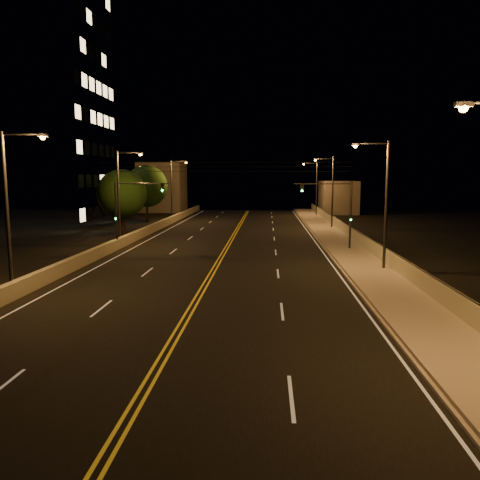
# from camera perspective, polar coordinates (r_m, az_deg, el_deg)

# --- Properties ---
(ground) EXTENTS (160.00, 160.00, 0.00)m
(ground) POSITION_cam_1_polar(r_m,az_deg,el_deg) (13.96, -13.48, -20.44)
(ground) COLOR black
(ground) RESTS_ON ground
(road) EXTENTS (18.00, 120.00, 0.02)m
(road) POSITION_cam_1_polar(r_m,az_deg,el_deg) (32.63, -3.31, -3.84)
(road) COLOR black
(road) RESTS_ON ground
(sidewalk) EXTENTS (3.60, 120.00, 0.30)m
(sidewalk) POSITION_cam_1_polar(r_m,az_deg,el_deg) (33.15, 15.61, -3.68)
(sidewalk) COLOR #9F9385
(sidewalk) RESTS_ON ground
(curb) EXTENTS (0.14, 120.00, 0.15)m
(curb) POSITION_cam_1_polar(r_m,az_deg,el_deg) (32.81, 12.41, -3.83)
(curb) COLOR #9F9385
(curb) RESTS_ON ground
(parapet_wall) EXTENTS (0.30, 120.00, 1.00)m
(parapet_wall) POSITION_cam_1_polar(r_m,az_deg,el_deg) (33.42, 18.42, -2.57)
(parapet_wall) COLOR #A8A48C
(parapet_wall) RESTS_ON sidewalk
(jersey_barrier) EXTENTS (0.45, 120.00, 0.94)m
(jersey_barrier) POSITION_cam_1_polar(r_m,az_deg,el_deg) (35.08, -19.58, -2.70)
(jersey_barrier) COLOR #A8A48C
(jersey_barrier) RESTS_ON ground
(distant_building_right) EXTENTS (6.00, 10.00, 5.78)m
(distant_building_right) POSITION_cam_1_polar(r_m,az_deg,el_deg) (86.76, 11.85, 5.15)
(distant_building_right) COLOR gray
(distant_building_right) RESTS_ON ground
(distant_building_left) EXTENTS (8.00, 8.00, 9.15)m
(distant_building_left) POSITION_cam_1_polar(r_m,az_deg,el_deg) (89.63, -9.43, 6.36)
(distant_building_left) COLOR gray
(distant_building_left) RESTS_ON ground
(parapet_rail) EXTENTS (0.06, 120.00, 0.06)m
(parapet_rail) POSITION_cam_1_polar(r_m,az_deg,el_deg) (33.33, 18.46, -1.67)
(parapet_rail) COLOR black
(parapet_rail) RESTS_ON parapet_wall
(lane_markings) EXTENTS (17.32, 116.00, 0.00)m
(lane_markings) POSITION_cam_1_polar(r_m,az_deg,el_deg) (32.56, -3.32, -3.84)
(lane_markings) COLOR silver
(lane_markings) RESTS_ON road
(streetlight_1) EXTENTS (2.55, 0.28, 8.91)m
(streetlight_1) POSITION_cam_1_polar(r_m,az_deg,el_deg) (33.20, 16.96, 5.00)
(streetlight_1) COLOR #2D2D33
(streetlight_1) RESTS_ON ground
(streetlight_2) EXTENTS (2.55, 0.28, 8.91)m
(streetlight_2) POSITION_cam_1_polar(r_m,az_deg,el_deg) (59.22, 10.96, 6.24)
(streetlight_2) COLOR #2D2D33
(streetlight_2) RESTS_ON ground
(streetlight_3) EXTENTS (2.55, 0.28, 8.91)m
(streetlight_3) POSITION_cam_1_polar(r_m,az_deg,el_deg) (78.11, 9.12, 6.61)
(streetlight_3) COLOR #2D2D33
(streetlight_3) RESTS_ON ground
(streetlight_4) EXTENTS (2.55, 0.28, 8.91)m
(streetlight_4) POSITION_cam_1_polar(r_m,az_deg,el_deg) (27.85, -26.09, 4.10)
(streetlight_4) COLOR #2D2D33
(streetlight_4) RESTS_ON ground
(streetlight_5) EXTENTS (2.55, 0.28, 8.91)m
(streetlight_5) POSITION_cam_1_polar(r_m,az_deg,el_deg) (45.34, -14.25, 5.74)
(streetlight_5) COLOR #2D2D33
(streetlight_5) RESTS_ON ground
(streetlight_6) EXTENTS (2.55, 0.28, 8.91)m
(streetlight_6) POSITION_cam_1_polar(r_m,az_deg,el_deg) (68.90, -8.13, 6.50)
(streetlight_6) COLOR #2D2D33
(streetlight_6) RESTS_ON ground
(traffic_signal_right) EXTENTS (5.11, 0.31, 6.13)m
(traffic_signal_right) POSITION_cam_1_polar(r_m,az_deg,el_deg) (41.71, 12.01, 3.89)
(traffic_signal_right) COLOR #2D2D33
(traffic_signal_right) RESTS_ON ground
(traffic_signal_left) EXTENTS (5.11, 0.31, 6.13)m
(traffic_signal_left) POSITION_cam_1_polar(r_m,az_deg,el_deg) (43.10, -13.61, 3.96)
(traffic_signal_left) COLOR #2D2D33
(traffic_signal_left) RESTS_ON ground
(overhead_wires) EXTENTS (22.00, 0.03, 0.83)m
(overhead_wires) POSITION_cam_1_polar(r_m,az_deg,el_deg) (41.43, -1.85, 8.91)
(overhead_wires) COLOR black
(building_tower) EXTENTS (24.00, 15.00, 33.21)m
(building_tower) POSITION_cam_1_polar(r_m,az_deg,el_deg) (70.10, -26.70, 14.70)
(building_tower) COLOR gray
(building_tower) RESTS_ON ground
(tree_0) EXTENTS (5.43, 5.43, 7.36)m
(tree_0) POSITION_cam_1_polar(r_m,az_deg,el_deg) (53.49, -14.22, 5.45)
(tree_0) COLOR black
(tree_0) RESTS_ON ground
(tree_1) EXTENTS (4.92, 4.92, 6.66)m
(tree_1) POSITION_cam_1_polar(r_m,az_deg,el_deg) (59.09, -14.07, 5.22)
(tree_1) COLOR black
(tree_1) RESTS_ON ground
(tree_2) EXTENTS (6.08, 6.08, 8.24)m
(tree_2) POSITION_cam_1_polar(r_m,az_deg,el_deg) (69.28, -11.33, 6.46)
(tree_2) COLOR black
(tree_2) RESTS_ON ground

